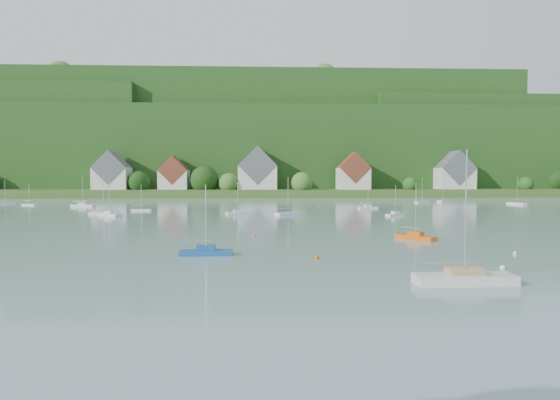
# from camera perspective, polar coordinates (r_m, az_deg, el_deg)

# --- Properties ---
(far_shore_strip) EXTENTS (600.00, 60.00, 3.00)m
(far_shore_strip) POSITION_cam_1_polar(r_m,az_deg,el_deg) (205.80, -4.15, 1.00)
(far_shore_strip) COLOR #314E1D
(far_shore_strip) RESTS_ON ground
(forested_ridge) EXTENTS (620.00, 181.22, 69.89)m
(forested_ridge) POSITION_cam_1_polar(r_m,az_deg,el_deg) (274.64, -3.64, 5.91)
(forested_ridge) COLOR #143A12
(forested_ridge) RESTS_ON ground
(village_building_0) EXTENTS (14.00, 10.40, 16.00)m
(village_building_0) POSITION_cam_1_polar(r_m,az_deg,el_deg) (202.18, -20.08, 3.07)
(village_building_0) COLOR silver
(village_building_0) RESTS_ON far_shore_strip
(village_building_1) EXTENTS (12.00, 9.36, 14.00)m
(village_building_1) POSITION_cam_1_polar(r_m,az_deg,el_deg) (197.99, -12.99, 2.96)
(village_building_1) COLOR silver
(village_building_1) RESTS_ON far_shore_strip
(village_building_2) EXTENTS (16.00, 11.44, 18.00)m
(village_building_2) POSITION_cam_1_polar(r_m,az_deg,el_deg) (193.62, -2.79, 3.49)
(village_building_2) COLOR silver
(village_building_2) RESTS_ON far_shore_strip
(village_building_3) EXTENTS (13.00, 10.40, 15.50)m
(village_building_3) POSITION_cam_1_polar(r_m,az_deg,el_deg) (195.44, 9.03, 3.20)
(village_building_3) COLOR silver
(village_building_3) RESTS_ON far_shore_strip
(village_building_4) EXTENTS (15.00, 10.40, 16.50)m
(village_building_4) POSITION_cam_1_polar(r_m,az_deg,el_deg) (212.69, 20.80, 3.06)
(village_building_4) COLOR silver
(village_building_4) RESTS_ON far_shore_strip
(near_sailboat_1) EXTENTS (5.35, 1.51, 7.22)m
(near_sailboat_1) POSITION_cam_1_polar(r_m,az_deg,el_deg) (47.97, -9.13, -6.27)
(near_sailboat_1) COLOR #1D4D8C
(near_sailboat_1) RESTS_ON ground
(near_sailboat_2) EXTENTS (7.43, 2.10, 10.02)m
(near_sailboat_2) POSITION_cam_1_polar(r_m,az_deg,el_deg) (37.36, 21.85, -8.91)
(near_sailboat_2) COLOR silver
(near_sailboat_2) RESTS_ON ground
(near_sailboat_5) EXTENTS (4.50, 5.20, 7.29)m
(near_sailboat_5) POSITION_cam_1_polar(r_m,az_deg,el_deg) (61.77, 16.40, -4.32)
(near_sailboat_5) COLOR #CE5912
(near_sailboat_5) RESTS_ON ground
(mooring_buoy_1) EXTENTS (0.48, 0.48, 0.48)m
(mooring_buoy_1) POSITION_cam_1_polar(r_m,az_deg,el_deg) (44.66, 25.83, -7.73)
(mooring_buoy_1) COLOR white
(mooring_buoy_1) RESTS_ON ground
(mooring_buoy_2) EXTENTS (0.49, 0.49, 0.49)m
(mooring_buoy_2) POSITION_cam_1_polar(r_m,az_deg,el_deg) (45.59, 4.56, -7.25)
(mooring_buoy_2) COLOR #CE6303
(mooring_buoy_2) RESTS_ON ground
(mooring_buoy_3) EXTENTS (0.39, 0.39, 0.39)m
(mooring_buoy_3) POSITION_cam_1_polar(r_m,az_deg,el_deg) (61.50, -3.14, -4.63)
(mooring_buoy_3) COLOR #CE6303
(mooring_buoy_3) RESTS_ON ground
(mooring_buoy_4) EXTENTS (0.38, 0.38, 0.38)m
(mooring_buoy_4) POSITION_cam_1_polar(r_m,az_deg,el_deg) (53.82, 27.07, -6.00)
(mooring_buoy_4) COLOR white
(mooring_buoy_4) RESTS_ON ground
(far_sailboat_cluster) EXTENTS (188.84, 57.48, 8.71)m
(far_sailboat_cluster) POSITION_cam_1_polar(r_m,az_deg,el_deg) (122.17, -0.26, -0.75)
(far_sailboat_cluster) COLOR silver
(far_sailboat_cluster) RESTS_ON ground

